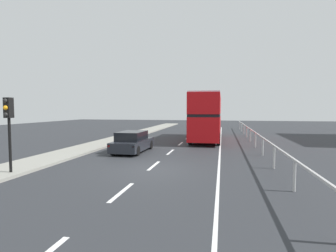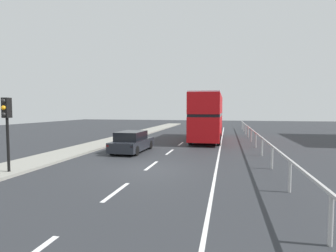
{
  "view_description": "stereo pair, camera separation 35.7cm",
  "coord_description": "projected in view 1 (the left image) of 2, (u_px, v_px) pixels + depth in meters",
  "views": [
    {
      "loc": [
        3.48,
        -12.54,
        2.94
      ],
      "look_at": [
        -0.74,
        8.2,
        1.63
      ],
      "focal_mm": 28.51,
      "sensor_mm": 36.0,
      "label": 1
    },
    {
      "loc": [
        3.83,
        -12.47,
        2.94
      ],
      "look_at": [
        -0.74,
        8.2,
        1.63
      ],
      "focal_mm": 28.51,
      "sensor_mm": 36.0,
      "label": 2
    }
  ],
  "objects": [
    {
      "name": "hatchback_car_near",
      "position": [
        133.0,
        142.0,
        18.43
      ],
      "size": [
        1.9,
        4.43,
        1.44
      ],
      "rotation": [
        0.0,
        0.0,
        -0.01
      ],
      "color": "#22252C",
      "rests_on": "ground"
    },
    {
      "name": "near_sidewalk_kerb",
      "position": [
        35.0,
        163.0,
        14.42
      ],
      "size": [
        2.52,
        80.0,
        0.14
      ],
      "primitive_type": "cube",
      "color": "gray",
      "rests_on": "ground"
    },
    {
      "name": "double_decker_bus_red",
      "position": [
        207.0,
        116.0,
        25.57
      ],
      "size": [
        2.64,
        10.61,
        4.39
      ],
      "rotation": [
        0.0,
        0.0,
        0.0
      ],
      "color": "red",
      "rests_on": "ground"
    },
    {
      "name": "lane_paint_markings",
      "position": [
        203.0,
        147.0,
        21.03
      ],
      "size": [
        3.49,
        46.0,
        0.01
      ],
      "color": "silver",
      "rests_on": "ground"
    },
    {
      "name": "traffic_signal_pole",
      "position": [
        8.0,
        116.0,
        11.75
      ],
      "size": [
        0.3,
        0.42,
        3.33
      ],
      "color": "black",
      "rests_on": "near_sidewalk_kerb"
    },
    {
      "name": "bridge_side_railing",
      "position": [
        256.0,
        135.0,
        20.68
      ],
      "size": [
        0.1,
        42.0,
        1.17
      ],
      "color": "#B7B5B4",
      "rests_on": "ground"
    },
    {
      "name": "ground_plane",
      "position": [
        150.0,
        170.0,
        13.15
      ],
      "size": [
        75.47,
        120.0,
        0.1
      ],
      "primitive_type": "cube",
      "color": "#2B2D31"
    }
  ]
}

